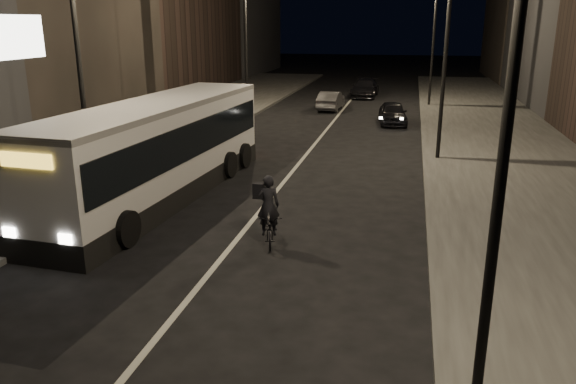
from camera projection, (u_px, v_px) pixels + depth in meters
The scene contains 13 objects.
ground at pixel (215, 266), 13.49m from camera, with size 180.00×180.00×0.00m, color black.
sidewalk_right at pixel (503, 152), 24.83m from camera, with size 7.00×70.00×0.16m, color #31312F.
sidewalk_left at pixel (148, 136), 28.28m from camera, with size 7.00×70.00×0.16m, color #31312F.
streetlight_right_near at pixel (494, 44), 7.10m from camera, with size 1.20×0.44×8.12m.
streetlight_right_mid at pixel (441, 28), 22.06m from camera, with size 1.20×0.44×8.12m.
streetlight_right_far at pixel (430, 25), 37.01m from camera, with size 1.20×0.44×8.12m.
streetlight_left_near at pixel (84, 31), 16.75m from camera, with size 1.20×0.44×8.12m.
streetlight_left_far at pixel (250, 26), 33.57m from camera, with size 1.20×0.44×8.12m.
city_bus at pixel (158, 147), 18.27m from camera, with size 3.41×11.92×3.17m.
cyclist_on_bicycle at pixel (270, 221), 14.61m from camera, with size 0.99×1.77×1.93m.
car_near at pixel (393, 113), 31.94m from camera, with size 1.47×3.67×1.25m, color black.
car_mid at pixel (331, 101), 37.06m from camera, with size 1.29×3.71×1.22m, color #363639.
car_far at pixel (365, 88), 43.33m from camera, with size 1.89×4.66×1.35m, color black.
Camera 1 is at (4.34, -11.73, 5.64)m, focal length 35.00 mm.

